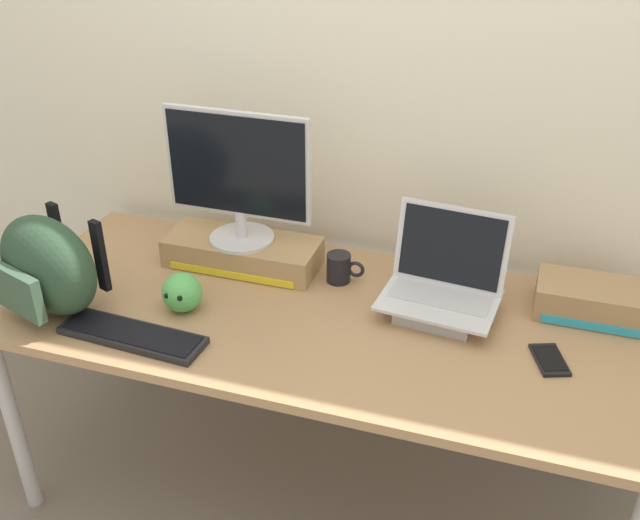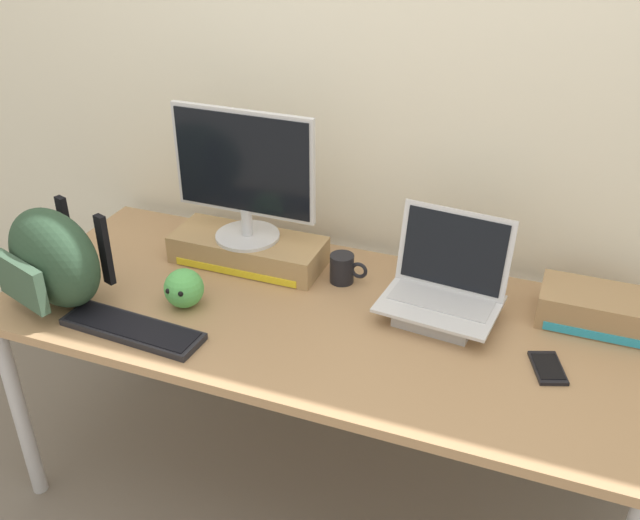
{
  "view_description": "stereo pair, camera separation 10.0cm",
  "coord_description": "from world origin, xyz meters",
  "px_view_note": "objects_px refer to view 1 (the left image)",
  "views": [
    {
      "loc": [
        0.54,
        -1.67,
        1.92
      ],
      "look_at": [
        0.0,
        0.0,
        0.92
      ],
      "focal_mm": 39.89,
      "sensor_mm": 36.0,
      "label": 1
    },
    {
      "loc": [
        0.63,
        -1.64,
        1.92
      ],
      "look_at": [
        0.0,
        0.0,
        0.92
      ],
      "focal_mm": 39.89,
      "sensor_mm": 36.0,
      "label": 2
    }
  ],
  "objects_px": {
    "coffee_mug": "(341,268)",
    "cell_phone": "(550,360)",
    "messenger_backpack": "(47,266)",
    "plush_toy": "(182,292)",
    "desktop_monitor": "(238,176)",
    "toner_box_cyan": "(592,300)",
    "toner_box_yellow": "(243,252)",
    "external_keyboard": "(132,335)",
    "open_laptop": "(441,294)"
  },
  "relations": [
    {
      "from": "toner_box_yellow",
      "to": "toner_box_cyan",
      "type": "distance_m",
      "value": 1.09
    },
    {
      "from": "messenger_backpack",
      "to": "coffee_mug",
      "type": "distance_m",
      "value": 0.88
    },
    {
      "from": "external_keyboard",
      "to": "plush_toy",
      "type": "distance_m",
      "value": 0.2
    },
    {
      "from": "coffee_mug",
      "to": "cell_phone",
      "type": "xyz_separation_m",
      "value": [
        0.65,
        -0.23,
        -0.04
      ]
    },
    {
      "from": "open_laptop",
      "to": "messenger_backpack",
      "type": "distance_m",
      "value": 1.15
    },
    {
      "from": "coffee_mug",
      "to": "cell_phone",
      "type": "relative_size",
      "value": 0.78
    },
    {
      "from": "messenger_backpack",
      "to": "coffee_mug",
      "type": "xyz_separation_m",
      "value": [
        0.76,
        0.42,
        -0.1
      ]
    },
    {
      "from": "toner_box_yellow",
      "to": "coffee_mug",
      "type": "xyz_separation_m",
      "value": [
        0.34,
        -0.0,
        0.0
      ]
    },
    {
      "from": "open_laptop",
      "to": "messenger_backpack",
      "type": "relative_size",
      "value": 0.88
    },
    {
      "from": "open_laptop",
      "to": "messenger_backpack",
      "type": "bearing_deg",
      "value": -157.0
    },
    {
      "from": "toner_box_yellow",
      "to": "messenger_backpack",
      "type": "xyz_separation_m",
      "value": [
        -0.43,
        -0.42,
        0.1
      ]
    },
    {
      "from": "coffee_mug",
      "to": "cell_phone",
      "type": "height_order",
      "value": "coffee_mug"
    },
    {
      "from": "toner_box_yellow",
      "to": "cell_phone",
      "type": "relative_size",
      "value": 3.29
    },
    {
      "from": "desktop_monitor",
      "to": "open_laptop",
      "type": "height_order",
      "value": "desktop_monitor"
    },
    {
      "from": "desktop_monitor",
      "to": "cell_phone",
      "type": "bearing_deg",
      "value": -12.55
    },
    {
      "from": "cell_phone",
      "to": "toner_box_cyan",
      "type": "distance_m",
      "value": 0.29
    },
    {
      "from": "external_keyboard",
      "to": "toner_box_cyan",
      "type": "height_order",
      "value": "toner_box_cyan"
    },
    {
      "from": "toner_box_cyan",
      "to": "toner_box_yellow",
      "type": "bearing_deg",
      "value": -177.84
    },
    {
      "from": "desktop_monitor",
      "to": "plush_toy",
      "type": "bearing_deg",
      "value": -101.37
    },
    {
      "from": "toner_box_yellow",
      "to": "toner_box_cyan",
      "type": "height_order",
      "value": "toner_box_cyan"
    },
    {
      "from": "toner_box_cyan",
      "to": "plush_toy",
      "type": "bearing_deg",
      "value": -163.36
    },
    {
      "from": "external_keyboard",
      "to": "cell_phone",
      "type": "height_order",
      "value": "external_keyboard"
    },
    {
      "from": "desktop_monitor",
      "to": "cell_phone",
      "type": "xyz_separation_m",
      "value": [
        0.99,
        -0.23,
        -0.31
      ]
    },
    {
      "from": "open_laptop",
      "to": "coffee_mug",
      "type": "bearing_deg",
      "value": 172.56
    },
    {
      "from": "desktop_monitor",
      "to": "messenger_backpack",
      "type": "distance_m",
      "value": 0.62
    },
    {
      "from": "cell_phone",
      "to": "toner_box_yellow",
      "type": "bearing_deg",
      "value": 146.65
    },
    {
      "from": "messenger_backpack",
      "to": "plush_toy",
      "type": "xyz_separation_m",
      "value": [
        0.36,
        0.12,
        -0.09
      ]
    },
    {
      "from": "external_keyboard",
      "to": "messenger_backpack",
      "type": "relative_size",
      "value": 1.06
    },
    {
      "from": "desktop_monitor",
      "to": "toner_box_yellow",
      "type": "bearing_deg",
      "value": 89.82
    },
    {
      "from": "toner_box_yellow",
      "to": "cell_phone",
      "type": "height_order",
      "value": "toner_box_yellow"
    },
    {
      "from": "cell_phone",
      "to": "plush_toy",
      "type": "height_order",
      "value": "plush_toy"
    },
    {
      "from": "open_laptop",
      "to": "cell_phone",
      "type": "height_order",
      "value": "open_laptop"
    },
    {
      "from": "messenger_backpack",
      "to": "cell_phone",
      "type": "distance_m",
      "value": 1.43
    },
    {
      "from": "plush_toy",
      "to": "desktop_monitor",
      "type": "bearing_deg",
      "value": 78.17
    },
    {
      "from": "external_keyboard",
      "to": "messenger_backpack",
      "type": "bearing_deg",
      "value": 171.71
    },
    {
      "from": "coffee_mug",
      "to": "toner_box_cyan",
      "type": "xyz_separation_m",
      "value": [
        0.75,
        0.04,
        0.0
      ]
    },
    {
      "from": "cell_phone",
      "to": "toner_box_cyan",
      "type": "relative_size",
      "value": 0.48
    },
    {
      "from": "toner_box_cyan",
      "to": "external_keyboard",
      "type": "bearing_deg",
      "value": -156.9
    },
    {
      "from": "cell_phone",
      "to": "coffee_mug",
      "type": "bearing_deg",
      "value": 140.6
    },
    {
      "from": "toner_box_cyan",
      "to": "desktop_monitor",
      "type": "bearing_deg",
      "value": -177.78
    },
    {
      "from": "plush_toy",
      "to": "external_keyboard",
      "type": "bearing_deg",
      "value": -111.25
    },
    {
      "from": "coffee_mug",
      "to": "plush_toy",
      "type": "distance_m",
      "value": 0.5
    },
    {
      "from": "external_keyboard",
      "to": "cell_phone",
      "type": "bearing_deg",
      "value": 15.9
    },
    {
      "from": "toner_box_yellow",
      "to": "desktop_monitor",
      "type": "distance_m",
      "value": 0.27
    },
    {
      "from": "cell_phone",
      "to": "external_keyboard",
      "type": "bearing_deg",
      "value": 172.36
    },
    {
      "from": "toner_box_cyan",
      "to": "coffee_mug",
      "type": "bearing_deg",
      "value": -176.59
    },
    {
      "from": "toner_box_yellow",
      "to": "cell_phone",
      "type": "bearing_deg",
      "value": -13.07
    },
    {
      "from": "open_laptop",
      "to": "external_keyboard",
      "type": "distance_m",
      "value": 0.89
    },
    {
      "from": "desktop_monitor",
      "to": "cell_phone",
      "type": "distance_m",
      "value": 1.06
    },
    {
      "from": "open_laptop",
      "to": "toner_box_cyan",
      "type": "bearing_deg",
      "value": 21.75
    }
  ]
}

